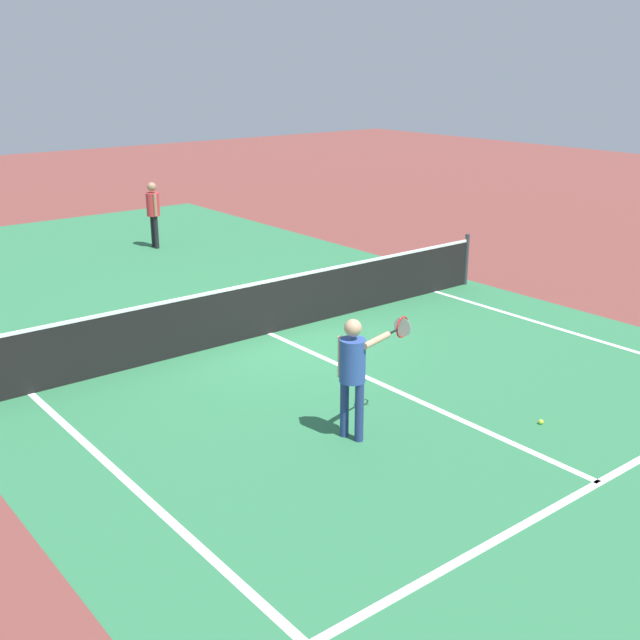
% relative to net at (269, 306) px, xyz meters
% --- Properties ---
extents(ground_plane, '(60.00, 60.00, 0.00)m').
position_rel_net_xyz_m(ground_plane, '(0.00, 0.00, -0.49)').
color(ground_plane, brown).
extents(court_surface_inbounds, '(10.62, 24.40, 0.00)m').
position_rel_net_xyz_m(court_surface_inbounds, '(0.00, 0.00, -0.49)').
color(court_surface_inbounds, '#2D7247').
rests_on(court_surface_inbounds, ground_plane).
extents(line_sideline_left, '(0.10, 11.89, 0.01)m').
position_rel_net_xyz_m(line_sideline_left, '(-4.11, -5.95, -0.49)').
color(line_sideline_left, white).
rests_on(line_sideline_left, ground_plane).
extents(line_service_near, '(8.22, 0.10, 0.01)m').
position_rel_net_xyz_m(line_service_near, '(0.00, -6.40, -0.49)').
color(line_service_near, white).
rests_on(line_service_near, ground_plane).
extents(line_center_service, '(0.10, 6.40, 0.01)m').
position_rel_net_xyz_m(line_center_service, '(0.00, -3.20, -0.49)').
color(line_center_service, white).
rests_on(line_center_service, ground_plane).
extents(net, '(10.11, 0.09, 1.07)m').
position_rel_net_xyz_m(net, '(0.00, 0.00, 0.00)').
color(net, '#33383D').
rests_on(net, ground_plane).
extents(player_near, '(1.19, 0.41, 1.56)m').
position_rel_net_xyz_m(player_near, '(-1.42, -3.85, 0.47)').
color(player_near, navy).
rests_on(player_near, ground_plane).
extents(player_far, '(0.32, 0.42, 1.63)m').
position_rel_net_xyz_m(player_far, '(1.50, 7.11, 0.50)').
color(player_far, black).
rests_on(player_far, ground_plane).
extents(tennis_ball_mid_court, '(0.07, 0.07, 0.07)m').
position_rel_net_xyz_m(tennis_ball_mid_court, '(0.72, -5.09, -0.46)').
color(tennis_ball_mid_court, '#CCE033').
rests_on(tennis_ball_mid_court, ground_plane).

